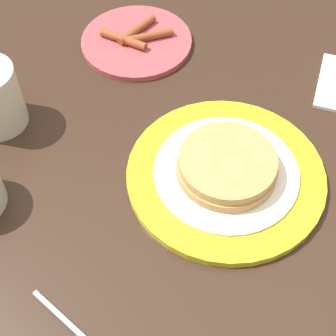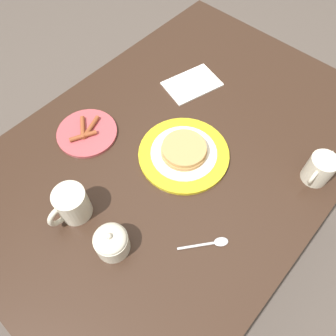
{
  "view_description": "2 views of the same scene",
  "coord_description": "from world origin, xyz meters",
  "views": [
    {
      "loc": [
        0.08,
        0.46,
        1.31
      ],
      "look_at": [
        0.09,
        0.04,
        0.75
      ],
      "focal_mm": 55.0,
      "sensor_mm": 36.0,
      "label": 1
    },
    {
      "loc": [
        0.46,
        0.37,
        1.56
      ],
      "look_at": [
        0.09,
        0.04,
        0.75
      ],
      "focal_mm": 35.0,
      "sensor_mm": 36.0,
      "label": 2
    }
  ],
  "objects": [
    {
      "name": "side_plate_bacon",
      "position": [
        0.16,
        -0.26,
        0.73
      ],
      "size": [
        0.19,
        0.19,
        0.02
      ],
      "color": "#B2474C",
      "rests_on": "dining_table"
    },
    {
      "name": "dining_table",
      "position": [
        0.0,
        0.0,
        0.61
      ],
      "size": [
        1.31,
        0.91,
        0.72
      ],
      "color": "#332116",
      "rests_on": "ground_plane"
    },
    {
      "name": "ground_plane",
      "position": [
        0.0,
        0.0,
        0.0
      ],
      "size": [
        8.0,
        8.0,
        0.0
      ],
      "primitive_type": "plane",
      "color": "#51473F"
    },
    {
      "name": "pancake_plate",
      "position": [
        0.01,
        0.03,
        0.74
      ],
      "size": [
        0.28,
        0.28,
        0.04
      ],
      "color": "gold",
      "rests_on": "dining_table"
    }
  ]
}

